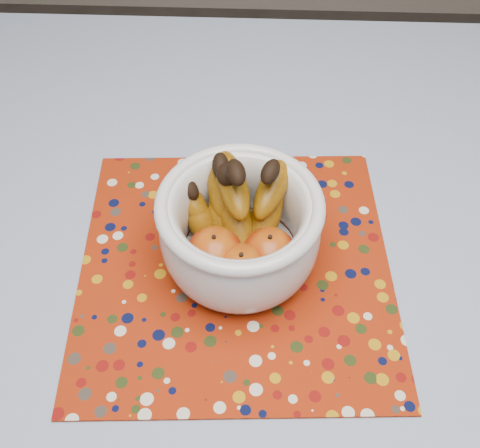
% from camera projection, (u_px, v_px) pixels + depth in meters
% --- Properties ---
extents(table, '(1.20, 1.20, 0.75)m').
position_uv_depth(table, '(286.00, 357.00, 0.73)').
color(table, brown).
rests_on(table, ground).
extents(tablecloth, '(1.32, 1.32, 0.01)m').
position_uv_depth(tablecloth, '(291.00, 326.00, 0.67)').
color(tablecloth, slate).
rests_on(tablecloth, table).
extents(placemat, '(0.41, 0.41, 0.00)m').
position_uv_depth(placemat, '(235.00, 266.00, 0.72)').
color(placemat, maroon).
rests_on(placemat, tablecloth).
extents(fruit_bowl, '(0.21, 0.20, 0.16)m').
position_uv_depth(fruit_bowl, '(238.00, 223.00, 0.67)').
color(fruit_bowl, silver).
rests_on(fruit_bowl, placemat).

